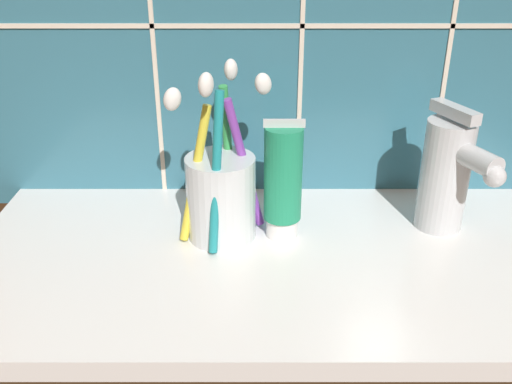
{
  "coord_description": "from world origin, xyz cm",
  "views": [
    {
      "loc": [
        -3.4,
        -48.6,
        32.96
      ],
      "look_at": [
        -3.45,
        1.49,
        8.2
      ],
      "focal_mm": 40.0,
      "sensor_mm": 36.0,
      "label": 1
    }
  ],
  "objects": [
    {
      "name": "sink_counter",
      "position": [
        0.0,
        0.0,
        1.0
      ],
      "size": [
        65.32,
        30.77,
        2.0
      ],
      "primitive_type": "cube",
      "color": "white",
      "rests_on": "ground"
    },
    {
      "name": "toothbrush_cup",
      "position": [
        -6.98,
        3.73,
        7.2
      ],
      "size": [
        10.91,
        10.25,
        18.58
      ],
      "color": "silver",
      "rests_on": "sink_counter"
    },
    {
      "name": "toothpaste_tube",
      "position": [
        -0.66,
        3.72,
        8.36
      ],
      "size": [
        4.09,
        3.9,
        12.91
      ],
      "color": "white",
      "rests_on": "sink_counter"
    },
    {
      "name": "sink_faucet",
      "position": [
        16.64,
        5.43,
        8.56
      ],
      "size": [
        6.18,
        9.94,
        13.58
      ],
      "rotation": [
        0.0,
        0.0,
        -1.15
      ],
      "color": "silver",
      "rests_on": "sink_counter"
    }
  ]
}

